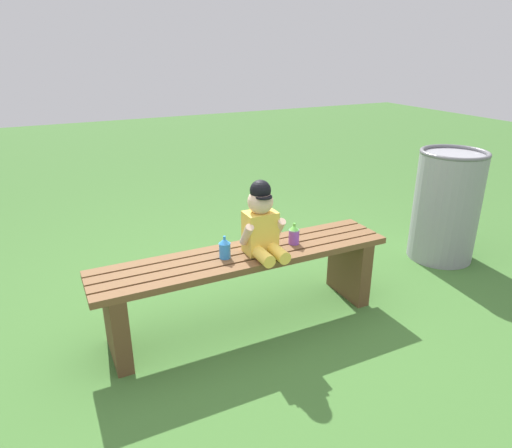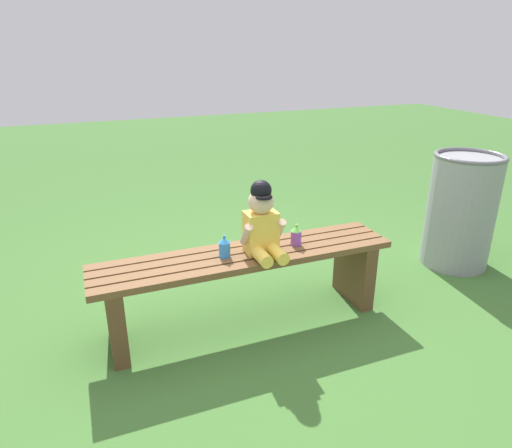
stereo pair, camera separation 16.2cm
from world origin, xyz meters
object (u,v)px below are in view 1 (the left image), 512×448
(park_bench, at_px, (245,276))
(sippy_cup_right, at_px, (294,234))
(child_figure, at_px, (262,223))
(trash_bin, at_px, (446,205))
(sippy_cup_left, at_px, (225,248))

(park_bench, relative_size, sippy_cup_right, 13.39)
(child_figure, bearing_deg, trash_bin, 6.90)
(park_bench, distance_m, child_figure, 0.33)
(park_bench, height_order, child_figure, child_figure)
(park_bench, relative_size, sippy_cup_left, 13.39)
(child_figure, distance_m, sippy_cup_right, 0.25)
(sippy_cup_left, xyz_separation_m, sippy_cup_right, (0.42, 0.00, 0.00))
(child_figure, height_order, sippy_cup_right, child_figure)
(sippy_cup_left, bearing_deg, child_figure, -8.88)
(child_figure, xyz_separation_m, sippy_cup_left, (-0.20, 0.03, -0.12))
(sippy_cup_right, xyz_separation_m, trash_bin, (1.37, 0.16, -0.09))
(sippy_cup_left, xyz_separation_m, trash_bin, (1.79, 0.16, -0.09))
(sippy_cup_right, relative_size, trash_bin, 0.15)
(sippy_cup_left, distance_m, sippy_cup_right, 0.42)
(park_bench, xyz_separation_m, child_figure, (0.08, -0.04, 0.32))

